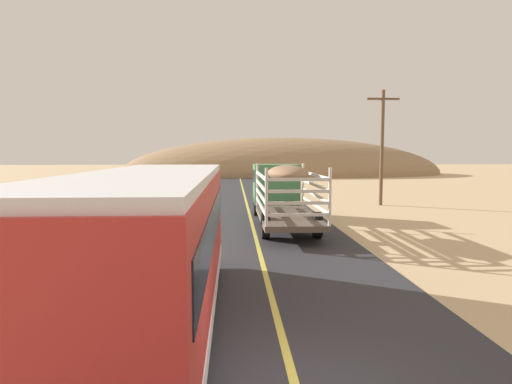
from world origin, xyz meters
The scene contains 4 objects.
livestock_truck centered at (1.48, 16.27, 1.79)m, with size 2.53×9.70×3.02m.
bus centered at (-2.59, 2.53, 1.75)m, with size 2.54×10.00×3.21m.
power_pole_mid centered at (9.12, 22.95, 4.17)m, with size 2.20×0.24×7.76m.
distant_hill centered at (7.03, 64.75, 0.00)m, with size 52.11×24.17×11.89m, color #957553.
Camera 1 is at (-0.94, -6.12, 3.62)m, focal length 30.57 mm.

